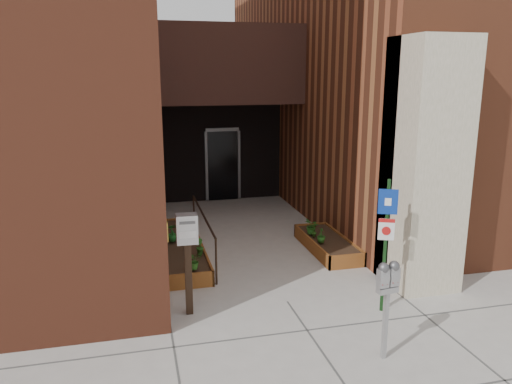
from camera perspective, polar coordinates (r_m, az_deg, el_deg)
ground at (r=8.70m, az=3.60°, el=-12.41°), size 80.00×80.00×0.00m
architecture at (r=14.57m, az=-5.38°, el=18.07°), size 20.00×14.60×10.00m
planter_left at (r=10.82m, az=-8.66°, el=-6.46°), size 0.90×3.60×0.30m
planter_right at (r=11.07m, az=8.14°, el=-5.98°), size 0.80×2.20×0.30m
handrail at (r=10.64m, az=-6.06°, el=-3.25°), size 0.04×3.34×0.90m
parking_meter at (r=6.88m, az=14.83°, el=-10.17°), size 0.32×0.16×1.40m
sign_post at (r=8.13m, az=14.64°, el=-4.44°), size 0.28×0.14×2.20m
payment_dropbox at (r=7.91m, az=-7.85°, el=-5.79°), size 0.34×0.26×1.66m
shrub_left_a at (r=9.23m, az=-7.10°, el=-7.79°), size 0.33×0.33×0.32m
shrub_left_b at (r=9.93m, az=-6.52°, el=-6.21°), size 0.25×0.25×0.33m
shrub_left_c at (r=10.77m, az=-9.55°, el=-4.62°), size 0.22×0.22×0.37m
shrub_left_d at (r=11.71m, az=-10.68°, el=-3.22°), size 0.26×0.26×0.35m
shrub_right_a at (r=10.64m, az=7.48°, el=-4.89°), size 0.18×0.18×0.32m
shrub_right_b at (r=11.01m, az=6.70°, el=-4.24°), size 0.17×0.17×0.32m
shrub_right_c at (r=11.16m, az=6.38°, el=-3.89°), size 0.32×0.32×0.36m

